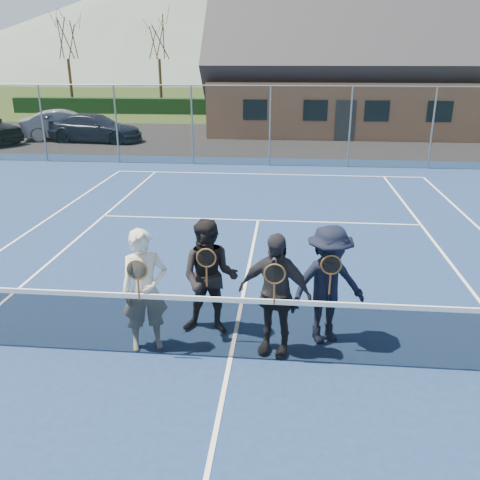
% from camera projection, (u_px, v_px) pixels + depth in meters
% --- Properties ---
extents(ground, '(220.00, 220.00, 0.00)m').
position_uv_depth(ground, '(274.00, 140.00, 25.88)').
color(ground, '#314719').
rests_on(ground, ground).
extents(court_surface, '(30.00, 30.00, 0.02)m').
position_uv_depth(court_surface, '(230.00, 359.00, 7.16)').
color(court_surface, navy).
rests_on(court_surface, ground).
extents(tarmac_carpark, '(40.00, 12.00, 0.01)m').
position_uv_depth(tarmac_carpark, '(197.00, 139.00, 26.23)').
color(tarmac_carpark, black).
rests_on(tarmac_carpark, ground).
extents(hedge_row, '(40.00, 1.20, 1.10)m').
position_uv_depth(hedge_row, '(280.00, 107.00, 36.92)').
color(hedge_row, black).
rests_on(hedge_row, ground).
extents(hill_west, '(110.00, 110.00, 18.00)m').
position_uv_depth(hill_west, '(155.00, 28.00, 95.23)').
color(hill_west, '#586A5F').
rests_on(hill_west, ground).
extents(hill_centre, '(120.00, 120.00, 22.00)m').
position_uv_depth(hill_centre, '(401.00, 15.00, 90.55)').
color(hill_centre, '#54655C').
rests_on(hill_centre, ground).
extents(car_b, '(4.65, 3.02, 1.45)m').
position_uv_depth(car_b, '(66.00, 125.00, 26.00)').
color(car_b, gray).
rests_on(car_b, ground).
extents(car_c, '(4.79, 2.33, 1.34)m').
position_uv_depth(car_c, '(96.00, 128.00, 25.18)').
color(car_c, '#191E32').
rests_on(car_c, ground).
extents(court_markings, '(11.03, 23.83, 0.01)m').
position_uv_depth(court_markings, '(230.00, 358.00, 7.15)').
color(court_markings, white).
rests_on(court_markings, court_surface).
extents(tennis_net, '(11.68, 0.08, 1.10)m').
position_uv_depth(tennis_net, '(230.00, 325.00, 6.98)').
color(tennis_net, slate).
rests_on(tennis_net, ground).
extents(perimeter_fence, '(30.07, 0.07, 3.02)m').
position_uv_depth(perimeter_fence, '(270.00, 126.00, 19.28)').
color(perimeter_fence, slate).
rests_on(perimeter_fence, ground).
extents(clubhouse, '(15.60, 8.20, 7.70)m').
position_uv_depth(clubhouse, '(351.00, 57.00, 27.91)').
color(clubhouse, '#9E6B4C').
rests_on(clubhouse, ground).
extents(tree_a, '(3.20, 3.20, 7.77)m').
position_uv_depth(tree_a, '(65.00, 31.00, 37.49)').
color(tree_a, '#392514').
rests_on(tree_a, ground).
extents(tree_b, '(3.20, 3.20, 7.77)m').
position_uv_depth(tree_b, '(158.00, 30.00, 36.87)').
color(tree_b, '#392614').
rests_on(tree_b, ground).
extents(tree_c, '(3.20, 3.20, 7.77)m').
position_uv_depth(tree_c, '(310.00, 30.00, 35.90)').
color(tree_c, '#362213').
rests_on(tree_c, ground).
extents(tree_d, '(3.20, 3.20, 7.77)m').
position_uv_depth(tree_d, '(456.00, 29.00, 35.01)').
color(tree_d, '#341E13').
rests_on(tree_d, ground).
extents(player_a, '(0.77, 0.65, 1.80)m').
position_uv_depth(player_a, '(145.00, 291.00, 7.14)').
color(player_a, beige).
rests_on(player_a, court_surface).
extents(player_b, '(0.91, 0.73, 1.80)m').
position_uv_depth(player_b, '(210.00, 278.00, 7.55)').
color(player_b, black).
rests_on(player_b, court_surface).
extents(player_c, '(1.13, 0.70, 1.80)m').
position_uv_depth(player_c, '(275.00, 294.00, 7.02)').
color(player_c, '#242328').
rests_on(player_c, court_surface).
extents(player_d, '(1.33, 1.07, 1.80)m').
position_uv_depth(player_d, '(328.00, 285.00, 7.31)').
color(player_d, black).
rests_on(player_d, court_surface).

